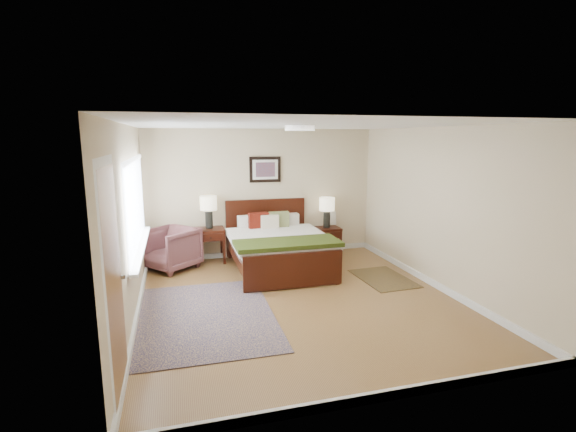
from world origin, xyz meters
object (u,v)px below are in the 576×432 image
object	(u,v)px
lamp_right	(327,207)
nightstand_right	(327,237)
armchair	(171,249)
rug_persian	(207,316)
nightstand_left	(210,235)
lamp_left	(209,206)
bed	(278,241)

from	to	relation	value
lamp_right	nightstand_right	bearing A→B (deg)	-90.00
armchair	rug_persian	distance (m)	2.30
nightstand_left	rug_persian	distance (m)	2.54
nightstand_left	lamp_left	size ratio (longest dim) A/B	1.07
bed	armchair	world-z (taller)	bed
armchair	bed	bearing A→B (deg)	33.73
nightstand_left	armchair	bearing A→B (deg)	-160.92
nightstand_left	armchair	world-z (taller)	armchair
nightstand_right	lamp_right	bearing A→B (deg)	90.00
lamp_left	nightstand_right	bearing A→B (deg)	-0.29
bed	armchair	size ratio (longest dim) A/B	2.50
lamp_left	armchair	bearing A→B (deg)	-159.38
nightstand_right	lamp_right	distance (m)	0.62
armchair	rug_persian	bearing A→B (deg)	-29.12
bed	armchair	xyz separation A→B (m)	(-1.85, 0.52, -0.14)
nightstand_right	lamp_left	xyz separation A→B (m)	(-2.35, 0.01, 0.74)
lamp_left	bed	bearing A→B (deg)	-34.99
lamp_left	rug_persian	world-z (taller)	lamp_left
nightstand_left	lamp_right	xyz separation A→B (m)	(2.35, 0.02, 0.43)
nightstand_left	lamp_left	xyz separation A→B (m)	(0.00, 0.02, 0.55)
bed	lamp_right	bearing A→B (deg)	32.83
nightstand_right	armchair	distance (m)	3.08
armchair	rug_persian	size ratio (longest dim) A/B	0.34
nightstand_left	rug_persian	xyz separation A→B (m)	(-0.27, -2.47, -0.52)
lamp_right	armchair	bearing A→B (deg)	-174.97
nightstand_right	nightstand_left	bearing A→B (deg)	-179.76
armchair	rug_persian	world-z (taller)	armchair
bed	nightstand_right	xyz separation A→B (m)	(1.22, 0.78, -0.18)
bed	lamp_right	size ratio (longest dim) A/B	3.40
nightstand_left	lamp_right	bearing A→B (deg)	0.53
nightstand_right	armchair	bearing A→B (deg)	-175.19
bed	nightstand_right	bearing A→B (deg)	32.44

